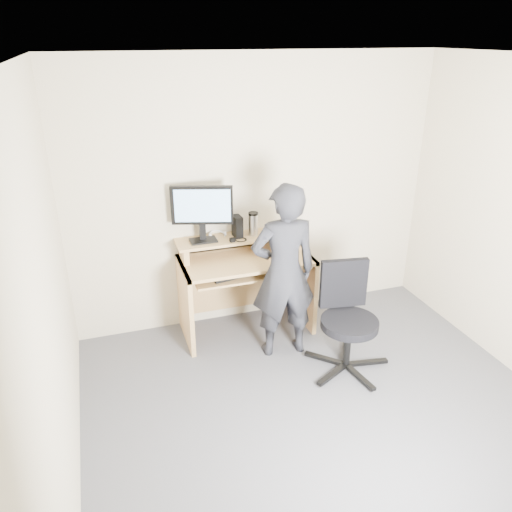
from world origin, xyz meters
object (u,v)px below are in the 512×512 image
monitor (202,209)px  office_chair (347,314)px  person (284,272)px  desk (244,275)px

monitor → office_chair: size_ratio=0.59×
monitor → person: bearing=-29.1°
monitor → office_chair: 1.54m
person → office_chair: bearing=144.0°
desk → person: 0.60m
monitor → person: (0.55, -0.57, -0.44)m
desk → office_chair: bearing=-54.1°
office_chair → person: 0.63m
desk → person: person is taller
desk → monitor: bearing=170.6°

